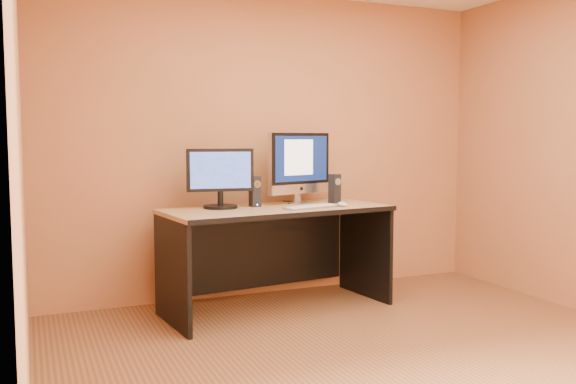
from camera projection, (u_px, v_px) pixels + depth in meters
name	position (u px, v px, depth m)	size (l,w,h in m)	color
floor	(399.00, 369.00, 3.59)	(4.00, 4.00, 0.00)	brown
walls	(402.00, 148.00, 3.48)	(4.00, 4.00, 2.60)	#AC6845
desk	(277.00, 259.00, 4.81)	(1.76, 0.77, 0.82)	tan
imac	(302.00, 167.00, 5.04)	(0.63, 0.23, 0.61)	silver
second_monitor	(220.00, 179.00, 4.71)	(0.53, 0.26, 0.46)	black
speaker_left	(255.00, 191.00, 4.83)	(0.07, 0.08, 0.24)	black
speaker_right	(335.00, 189.00, 5.11)	(0.07, 0.08, 0.24)	black
keyboard	(311.00, 207.00, 4.74)	(0.47, 0.13, 0.02)	#B2B3B7
mouse	(342.00, 204.00, 4.84)	(0.06, 0.11, 0.04)	silver
cable_a	(294.00, 202.00, 5.16)	(0.01, 0.01, 0.24)	black
cable_b	(287.00, 202.00, 5.12)	(0.01, 0.01, 0.20)	black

